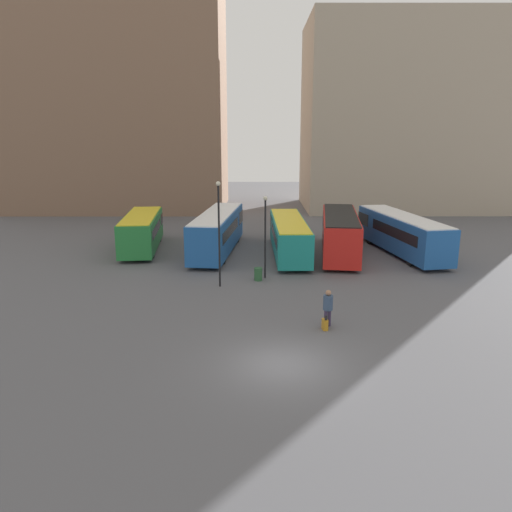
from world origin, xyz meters
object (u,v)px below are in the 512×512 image
bus_0 (140,231)px  trash_bin (257,274)px  traveler (327,305)px  lamp_post_1 (218,227)px  bus_4 (400,232)px  suitcase (324,324)px  bus_1 (216,231)px  lamp_post_0 (264,230)px  bus_2 (288,235)px  bus_3 (338,232)px

bus_0 → trash_bin: size_ratio=11.59×
traveler → lamp_post_1: lamp_post_1 is taller
bus_4 → traveler: (-7.96, -15.60, -0.56)m
traveler → suitcase: size_ratio=2.40×
suitcase → bus_0: bearing=28.4°
bus_1 → suitcase: 17.76m
bus_4 → lamp_post_0: size_ratio=2.31×
lamp_post_1 → trash_bin: size_ratio=7.67×
bus_4 → suitcase: (-8.15, -16.08, -1.39)m
bus_2 → bus_1: bearing=79.3°
bus_2 → traveler: bearing=-177.4°
bus_2 → traveler: (0.95, -15.06, -0.43)m
traveler → trash_bin: 8.60m
lamp_post_1 → bus_4: bearing=33.2°
bus_1 → lamp_post_1: 9.67m
bus_0 → bus_1: (6.27, -0.85, 0.17)m
suitcase → lamp_post_1: bearing=30.6°
bus_4 → lamp_post_1: bearing=113.5°
bus_2 → bus_3: bus_3 is taller
trash_bin → bus_1: bearing=111.5°
bus_4 → bus_3: bearing=84.8°
bus_0 → bus_4: bus_4 is taller
lamp_post_0 → bus_3: bearing=48.2°
bus_4 → lamp_post_0: 13.08m
bus_2 → suitcase: bus_2 is taller
bus_2 → trash_bin: size_ratio=13.76×
bus_1 → traveler: bearing=-151.8°
bus_2 → bus_4: 8.93m
bus_0 → bus_2: bus_0 is taller
bus_4 → traveler: bus_4 is taller
bus_0 → bus_2: 12.05m
bus_0 → traveler: 21.22m
suitcase → trash_bin: size_ratio=0.91×
suitcase → bus_1: bearing=13.5°
lamp_post_0 → bus_2: bearing=73.2°
traveler → trash_bin: size_ratio=2.19×
bus_2 → suitcase: (0.77, -15.54, -1.26)m
traveler → bus_1: bearing=14.7°
trash_bin → bus_4: bearing=34.2°
traveler → suitcase: bearing=151.1°
bus_1 → bus_4: bearing=-85.9°
bus_3 → bus_4: (4.92, 0.39, -0.08)m
traveler → bus_0: bearing=29.6°
lamp_post_1 → bus_3: bearing=44.3°
bus_1 → lamp_post_1: lamp_post_1 is taller
bus_4 → bus_1: bearing=78.6°
bus_1 → traveler: (6.60, -16.02, -0.62)m
bus_2 → suitcase: size_ratio=15.04×
traveler → suitcase: 0.98m
bus_4 → lamp_post_0: bearing=113.3°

